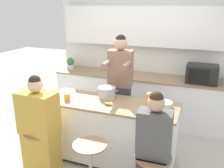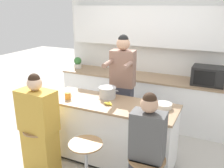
{
  "view_description": "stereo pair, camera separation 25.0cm",
  "coord_description": "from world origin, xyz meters",
  "px_view_note": "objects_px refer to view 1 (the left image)",
  "views": [
    {
      "loc": [
        1.16,
        -3.01,
        2.23
      ],
      "look_at": [
        0.0,
        0.07,
        1.17
      ],
      "focal_mm": 40.0,
      "sensor_mm": 36.0,
      "label": 1
    },
    {
      "loc": [
        1.39,
        -2.91,
        2.23
      ],
      "look_at": [
        0.0,
        0.07,
        1.17
      ],
      "focal_mm": 40.0,
      "sensor_mm": 36.0,
      "label": 2
    }
  ],
  "objects_px": {
    "kitchen_island": "(110,132)",
    "fruit_bowl": "(164,104)",
    "person_seated_near": "(153,156)",
    "banana_bunch": "(109,104)",
    "cooking_pot": "(107,92)",
    "person_wrapped_blanket": "(40,131)",
    "potted_plant": "(71,63)",
    "bar_stool_center": "(90,163)",
    "juice_carton": "(149,100)",
    "person_cooking": "(120,91)",
    "microwave": "(202,74)",
    "bar_stool_leftmost": "(41,149)",
    "coffee_cup_near": "(67,97)"
  },
  "relations": [
    {
      "from": "potted_plant",
      "to": "banana_bunch",
      "type": "bearing_deg",
      "value": -46.76
    },
    {
      "from": "kitchen_island",
      "to": "fruit_bowl",
      "type": "xyz_separation_m",
      "value": [
        0.72,
        0.12,
        0.49
      ]
    },
    {
      "from": "bar_stool_center",
      "to": "cooking_pot",
      "type": "height_order",
      "value": "cooking_pot"
    },
    {
      "from": "kitchen_island",
      "to": "person_wrapped_blanket",
      "type": "height_order",
      "value": "person_wrapped_blanket"
    },
    {
      "from": "bar_stool_center",
      "to": "microwave",
      "type": "xyz_separation_m",
      "value": [
        1.15,
        2.15,
        0.69
      ]
    },
    {
      "from": "person_seated_near",
      "to": "person_wrapped_blanket",
      "type": "bearing_deg",
      "value": 178.21
    },
    {
      "from": "juice_carton",
      "to": "person_cooking",
      "type": "bearing_deg",
      "value": 140.04
    },
    {
      "from": "bar_stool_center",
      "to": "potted_plant",
      "type": "height_order",
      "value": "potted_plant"
    },
    {
      "from": "bar_stool_center",
      "to": "potted_plant",
      "type": "xyz_separation_m",
      "value": [
        -1.49,
        2.19,
        0.65
      ]
    },
    {
      "from": "juice_carton",
      "to": "microwave",
      "type": "height_order",
      "value": "microwave"
    },
    {
      "from": "bar_stool_center",
      "to": "cooking_pot",
      "type": "distance_m",
      "value": 1.05
    },
    {
      "from": "kitchen_island",
      "to": "coffee_cup_near",
      "type": "relative_size",
      "value": 16.07
    },
    {
      "from": "cooking_pot",
      "to": "bar_stool_center",
      "type": "bearing_deg",
      "value": -82.15
    },
    {
      "from": "potted_plant",
      "to": "bar_stool_leftmost",
      "type": "bearing_deg",
      "value": -70.99
    },
    {
      "from": "cooking_pot",
      "to": "potted_plant",
      "type": "height_order",
      "value": "potted_plant"
    },
    {
      "from": "microwave",
      "to": "potted_plant",
      "type": "xyz_separation_m",
      "value": [
        -2.64,
        0.04,
        -0.04
      ]
    },
    {
      "from": "kitchen_island",
      "to": "potted_plant",
      "type": "xyz_separation_m",
      "value": [
        -1.49,
        1.52,
        0.56
      ]
    },
    {
      "from": "cooking_pot",
      "to": "fruit_bowl",
      "type": "relative_size",
      "value": 1.55
    },
    {
      "from": "bar_stool_center",
      "to": "banana_bunch",
      "type": "xyz_separation_m",
      "value": [
        0.02,
        0.59,
        0.56
      ]
    },
    {
      "from": "person_seated_near",
      "to": "microwave",
      "type": "height_order",
      "value": "person_seated_near"
    },
    {
      "from": "kitchen_island",
      "to": "banana_bunch",
      "type": "height_order",
      "value": "banana_bunch"
    },
    {
      "from": "person_wrapped_blanket",
      "to": "potted_plant",
      "type": "height_order",
      "value": "person_wrapped_blanket"
    },
    {
      "from": "person_cooking",
      "to": "cooking_pot",
      "type": "distance_m",
      "value": 0.42
    },
    {
      "from": "person_seated_near",
      "to": "potted_plant",
      "type": "height_order",
      "value": "person_seated_near"
    },
    {
      "from": "cooking_pot",
      "to": "coffee_cup_near",
      "type": "bearing_deg",
      "value": -149.22
    },
    {
      "from": "fruit_bowl",
      "to": "person_cooking",
      "type": "bearing_deg",
      "value": 149.86
    },
    {
      "from": "bar_stool_center",
      "to": "person_seated_near",
      "type": "relative_size",
      "value": 0.46
    },
    {
      "from": "bar_stool_center",
      "to": "coffee_cup_near",
      "type": "distance_m",
      "value": 1.01
    },
    {
      "from": "cooking_pot",
      "to": "microwave",
      "type": "distance_m",
      "value": 1.83
    },
    {
      "from": "microwave",
      "to": "person_wrapped_blanket",
      "type": "bearing_deg",
      "value": -131.41
    },
    {
      "from": "bar_stool_leftmost",
      "to": "microwave",
      "type": "bearing_deg",
      "value": 47.94
    },
    {
      "from": "person_seated_near",
      "to": "coffee_cup_near",
      "type": "height_order",
      "value": "person_seated_near"
    },
    {
      "from": "person_seated_near",
      "to": "banana_bunch",
      "type": "bearing_deg",
      "value": 140.83
    },
    {
      "from": "bar_stool_center",
      "to": "person_cooking",
      "type": "distance_m",
      "value": 1.35
    },
    {
      "from": "kitchen_island",
      "to": "person_wrapped_blanket",
      "type": "xyz_separation_m",
      "value": [
        -0.73,
        -0.65,
        0.2
      ]
    },
    {
      "from": "person_cooking",
      "to": "banana_bunch",
      "type": "distance_m",
      "value": 0.66
    },
    {
      "from": "bar_stool_center",
      "to": "juice_carton",
      "type": "distance_m",
      "value": 1.12
    },
    {
      "from": "cooking_pot",
      "to": "banana_bunch",
      "type": "xyz_separation_m",
      "value": [
        0.14,
        -0.25,
        -0.06
      ]
    },
    {
      "from": "bar_stool_leftmost",
      "to": "bar_stool_center",
      "type": "xyz_separation_m",
      "value": [
        0.75,
        -0.05,
        0.0
      ]
    },
    {
      "from": "kitchen_island",
      "to": "microwave",
      "type": "bearing_deg",
      "value": 52.21
    },
    {
      "from": "kitchen_island",
      "to": "bar_stool_center",
      "type": "bearing_deg",
      "value": -90.0
    },
    {
      "from": "bar_stool_center",
      "to": "person_wrapped_blanket",
      "type": "height_order",
      "value": "person_wrapped_blanket"
    },
    {
      "from": "person_seated_near",
      "to": "cooking_pot",
      "type": "relative_size",
      "value": 4.08
    },
    {
      "from": "microwave",
      "to": "potted_plant",
      "type": "relative_size",
      "value": 2.2
    },
    {
      "from": "juice_carton",
      "to": "person_seated_near",
      "type": "bearing_deg",
      "value": -73.31
    },
    {
      "from": "person_cooking",
      "to": "person_seated_near",
      "type": "relative_size",
      "value": 1.29
    },
    {
      "from": "cooking_pot",
      "to": "potted_plant",
      "type": "bearing_deg",
      "value": 135.36
    },
    {
      "from": "fruit_bowl",
      "to": "banana_bunch",
      "type": "height_order",
      "value": "fruit_bowl"
    },
    {
      "from": "microwave",
      "to": "kitchen_island",
      "type": "bearing_deg",
      "value": -127.79
    },
    {
      "from": "fruit_bowl",
      "to": "bar_stool_leftmost",
      "type": "bearing_deg",
      "value": -153.21
    }
  ]
}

